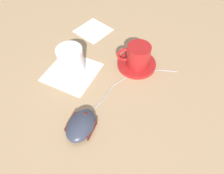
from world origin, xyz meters
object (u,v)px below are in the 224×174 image
object	(u,v)px
saucer	(137,64)
coffee_cup	(138,55)
computer_mouse	(81,125)
drinking_glass	(71,60)

from	to	relation	value
saucer	coffee_cup	xyz separation A→B (m)	(0.00, -0.00, 0.04)
computer_mouse	drinking_glass	distance (m)	0.22
coffee_cup	drinking_glass	xyz separation A→B (m)	(-0.14, -0.16, -0.00)
saucer	coffee_cup	size ratio (longest dim) A/B	1.41
saucer	computer_mouse	world-z (taller)	computer_mouse
computer_mouse	drinking_glass	xyz separation A→B (m)	(-0.18, 0.12, 0.03)
coffee_cup	drinking_glass	world-z (taller)	drinking_glass
coffee_cup	computer_mouse	size ratio (longest dim) A/B	0.75
coffee_cup	computer_mouse	distance (m)	0.28
drinking_glass	computer_mouse	bearing A→B (deg)	-33.31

